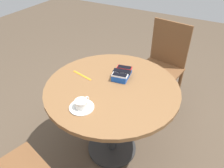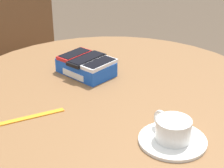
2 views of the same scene
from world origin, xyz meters
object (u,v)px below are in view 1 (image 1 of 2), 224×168
object	(u,v)px
saucer	(82,107)
lanyard_strap	(82,75)
phone_box	(122,74)
coffee_cup	(82,103)
phone_white	(120,75)
chair_near_window	(162,66)
phone_red	(125,68)
round_table	(112,98)
phone_black	(122,71)

from	to	relation	value
saucer	lanyard_strap	xyz separation A→B (m)	(-0.31, -0.22, -0.00)
phone_box	coffee_cup	bearing A→B (deg)	-8.02
phone_white	chair_near_window	world-z (taller)	chair_near_window
phone_red	lanyard_strap	xyz separation A→B (m)	(0.19, -0.28, -0.05)
saucer	round_table	bearing A→B (deg)	169.34
phone_white	chair_near_window	distance (m)	0.83
phone_white	coffee_cup	xyz separation A→B (m)	(0.39, -0.08, -0.02)
phone_white	chair_near_window	bearing A→B (deg)	172.13
lanyard_strap	phone_black	bearing A→B (deg)	115.24
phone_white	saucer	size ratio (longest dim) A/B	0.78
phone_red	saucer	bearing A→B (deg)	-6.49
round_table	phone_box	distance (m)	0.20
lanyard_strap	chair_near_window	xyz separation A→B (m)	(-0.85, 0.40, -0.24)
phone_box	phone_red	distance (m)	0.06
phone_black	coffee_cup	world-z (taller)	coffee_cup
coffee_cup	lanyard_strap	distance (m)	0.38
chair_near_window	phone_black	bearing A→B (deg)	-9.27
phone_red	phone_box	bearing A→B (deg)	5.79
round_table	phone_white	bearing A→B (deg)	167.98
phone_box	phone_red	size ratio (longest dim) A/B	1.52
phone_black	coffee_cup	size ratio (longest dim) A/B	1.26
round_table	chair_near_window	world-z (taller)	chair_near_window
coffee_cup	lanyard_strap	xyz separation A→B (m)	(-0.31, -0.22, -0.03)
phone_box	phone_white	xyz separation A→B (m)	(0.06, 0.01, 0.03)
phone_box	lanyard_strap	distance (m)	0.32
phone_black	saucer	size ratio (longest dim) A/B	0.89
lanyard_strap	coffee_cup	bearing A→B (deg)	35.40
saucer	phone_box	bearing A→B (deg)	171.98
lanyard_strap	saucer	bearing A→B (deg)	35.09
phone_red	phone_white	bearing A→B (deg)	8.88
round_table	coffee_cup	world-z (taller)	coffee_cup
phone_red	lanyard_strap	distance (m)	0.34
phone_box	lanyard_strap	xyz separation A→B (m)	(0.14, -0.28, -0.02)
coffee_cup	phone_box	bearing A→B (deg)	171.98
phone_box	phone_black	distance (m)	0.03
saucer	lanyard_strap	size ratio (longest dim) A/B	0.83
phone_box	phone_white	size ratio (longest dim) A/B	1.52
phone_black	coffee_cup	bearing A→B (deg)	-8.35
round_table	phone_box	xyz separation A→B (m)	(-0.15, 0.01, 0.14)
round_table	phone_black	size ratio (longest dim) A/B	6.90
round_table	phone_box	bearing A→B (deg)	177.56
round_table	phone_box	world-z (taller)	phone_box
coffee_cup	chair_near_window	distance (m)	1.20
phone_box	phone_black	bearing A→B (deg)	37.84
phone_red	coffee_cup	bearing A→B (deg)	-6.48
phone_box	lanyard_strap	size ratio (longest dim) A/B	0.98
phone_black	chair_near_window	size ratio (longest dim) A/B	0.16
phone_black	phone_red	bearing A→B (deg)	-172.36
phone_box	chair_near_window	bearing A→B (deg)	170.51
phone_white	lanyard_strap	xyz separation A→B (m)	(0.08, -0.30, -0.05)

